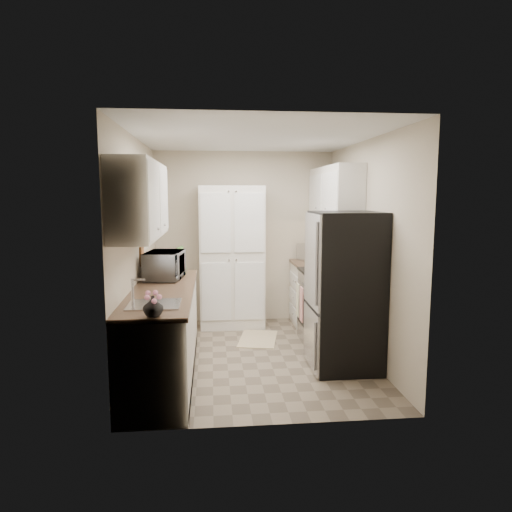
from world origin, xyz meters
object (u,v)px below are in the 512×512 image
(refrigerator, at_px, (345,291))
(microwave, at_px, (165,265))
(pantry_cabinet, at_px, (232,257))
(electric_range, at_px, (329,307))
(toaster_oven, at_px, (314,253))
(wine_bottle, at_px, (158,263))

(refrigerator, distance_m, microwave, 2.04)
(pantry_cabinet, bearing_deg, refrigerator, -56.54)
(pantry_cabinet, xyz_separation_m, microwave, (-0.82, -1.19, 0.08))
(refrigerator, bearing_deg, electric_range, 87.52)
(microwave, xyz_separation_m, toaster_oven, (2.01, 1.21, -0.04))
(pantry_cabinet, bearing_deg, electric_range, -38.22)
(refrigerator, relative_size, toaster_oven, 4.03)
(electric_range, xyz_separation_m, refrigerator, (-0.03, -0.80, 0.37))
(pantry_cabinet, height_order, refrigerator, pantry_cabinet)
(pantry_cabinet, height_order, wine_bottle, pantry_cabinet)
(wine_bottle, bearing_deg, microwave, -70.47)
(refrigerator, bearing_deg, toaster_oven, 88.45)
(pantry_cabinet, distance_m, refrigerator, 2.07)
(electric_range, height_order, wine_bottle, wine_bottle)
(toaster_oven, bearing_deg, wine_bottle, -175.34)
(wine_bottle, bearing_deg, toaster_oven, 22.35)
(electric_range, distance_m, refrigerator, 0.88)
(electric_range, relative_size, refrigerator, 0.66)
(wine_bottle, distance_m, toaster_oven, 2.30)
(electric_range, bearing_deg, refrigerator, -92.48)
(electric_range, relative_size, toaster_oven, 2.68)
(microwave, bearing_deg, toaster_oven, -52.03)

